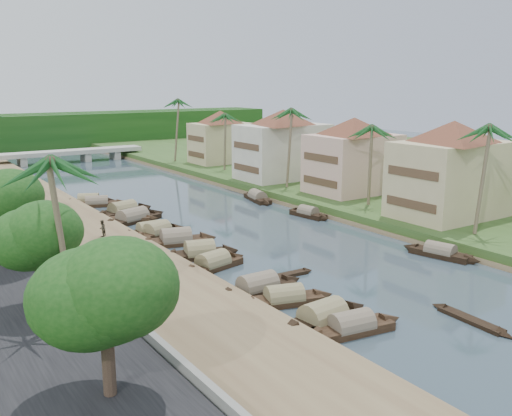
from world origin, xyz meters
TOP-DOWN VIEW (x-y plane):
  - ground at (0.00, 0.00)m, footprint 220.00×220.00m
  - left_bank at (-16.00, 20.00)m, footprint 10.00×180.00m
  - right_bank at (19.00, 20.00)m, footprint 16.00×180.00m
  - retaining_wall at (-20.20, 20.00)m, footprint 0.40×180.00m
  - far_right_fill at (56.00, 20.00)m, footprint 60.00×220.00m
  - treeline at (0.00, 100.00)m, footprint 120.00×14.00m
  - bridge at (0.00, 72.00)m, footprint 28.00×4.00m
  - building_near at (18.99, -2.00)m, footprint 14.85×14.85m
  - building_mid at (19.99, 14.00)m, footprint 14.11×14.11m
  - building_far at (18.99, 28.00)m, footprint 15.59×15.59m
  - building_distant at (19.99, 48.00)m, footprint 12.62×12.62m
  - sampan_0 at (-8.29, -16.13)m, footprint 7.93×2.62m
  - sampan_1 at (-8.92, -14.16)m, footprint 8.39×2.58m
  - sampan_2 at (-8.92, -9.99)m, footprint 7.77×3.62m
  - sampan_3 at (-9.21, -7.08)m, footprint 8.23×1.99m
  - sampan_4 at (-9.20, -0.37)m, footprint 7.81×3.41m
  - sampan_5 at (-8.63, 3.02)m, footprint 7.71×3.78m
  - sampan_6 at (-8.51, 8.04)m, footprint 8.53×3.89m
  - sampan_7 at (-9.08, 12.72)m, footprint 7.61×1.79m
  - sampan_8 at (-8.76, 11.81)m, footprint 7.34×3.88m
  - sampan_9 at (-8.59, 18.82)m, footprint 9.67×4.70m
  - sampan_10 at (-8.89, 19.30)m, footprint 6.60×4.18m
  - sampan_11 at (-8.17, 22.88)m, footprint 8.97×4.26m
  - sampan_12 at (-9.18, 29.21)m, footprint 8.11×4.09m
  - sampan_13 at (-9.64, 30.98)m, footprint 7.43×4.63m
  - sampan_14 at (9.32, -8.82)m, footprint 3.06×7.65m
  - sampan_15 at (9.34, 9.95)m, footprint 2.20×6.65m
  - sampan_16 at (9.62, 20.87)m, footprint 3.21×8.40m
  - canoe_0 at (-0.58, -19.17)m, footprint 1.26×6.67m
  - canoe_1 at (-5.09, -5.39)m, footprint 4.86×0.95m
  - canoe_2 at (-7.24, 24.49)m, footprint 5.20×3.00m
  - palm_0 at (15.00, -8.37)m, footprint 3.20×3.20m
  - palm_1 at (16.00, 6.92)m, footprint 3.20×3.20m
  - palm_2 at (15.00, 21.41)m, footprint 3.20×3.20m
  - palm_3 at (16.00, 39.95)m, footprint 3.20×3.20m
  - palm_4 at (-23.00, -7.46)m, footprint 3.20×3.20m
  - palm_7 at (14.00, 54.00)m, footprint 3.20×3.20m
  - tree_0 at (-24.00, -16.95)m, footprint 5.48×5.48m
  - tree_1 at (-24.00, -4.80)m, footprint 4.70×4.70m
  - tree_2 at (-24.00, 5.19)m, footprint 4.98×4.98m
  - tree_6 at (24.00, 29.64)m, footprint 4.05×4.05m
  - person_near at (-16.72, -3.25)m, footprint 0.70×0.64m
  - person_far at (-14.37, 12.02)m, footprint 0.98×0.97m

SIDE VIEW (x-z plane):
  - ground at x=0.00m, z-range 0.00..0.00m
  - canoe_0 at x=-0.58m, z-range -0.34..0.54m
  - canoe_2 at x=-7.24m, z-range -0.29..0.49m
  - canoe_1 at x=-5.09m, z-range -0.29..0.49m
  - left_bank at x=-16.00m, z-range 0.00..0.80m
  - sampan_15 at x=9.34m, z-range -0.50..1.31m
  - sampan_14 at x=9.32m, z-range -0.53..1.34m
  - sampan_10 at x=-8.89m, z-range -0.54..1.35m
  - sampan_12 at x=-9.18m, z-range -0.57..1.39m
  - sampan_16 at x=9.62m, z-range -0.61..1.43m
  - sampan_2 at x=-8.92m, z-range -0.61..1.43m
  - sampan_7 at x=-9.08m, z-range -0.61..1.44m
  - sampan_0 at x=-8.29m, z-range -0.62..1.45m
  - sampan_13 at x=-9.64m, z-range -0.62..1.45m
  - sampan_4 at x=-9.20m, z-range -0.67..1.50m
  - sampan_3 at x=-9.21m, z-range -0.69..1.52m
  - sampan_8 at x=-8.76m, z-range -0.69..1.53m
  - sampan_9 at x=-8.59m, z-range -0.78..1.62m
  - sampan_5 at x=-8.63m, z-range -0.77..1.61m
  - sampan_1 at x=-8.92m, z-range -0.79..1.64m
  - sampan_6 at x=-8.51m, z-range -0.80..1.65m
  - sampan_11 at x=-8.17m, z-range -0.82..1.66m
  - far_right_fill at x=56.00m, z-range 0.00..1.15m
  - right_bank at x=19.00m, z-range 0.00..1.20m
  - retaining_wall at x=-20.20m, z-range 0.80..1.90m
  - person_far at x=-14.37m, z-range 0.80..2.40m
  - person_near at x=-16.72m, z-range 0.80..2.41m
  - bridge at x=0.00m, z-range 0.52..2.92m
  - treeline at x=0.00m, z-range 0.00..8.00m
  - tree_6 at x=24.00m, z-range 2.58..8.88m
  - building_distant at x=19.99m, z-range 1.28..10.48m
  - tree_1 at x=-24.00m, z-range 2.73..9.40m
  - building_mid at x=19.99m, z-range 1.28..10.98m
  - tree_0 at x=-24.00m, z-range 2.66..9.83m
  - building_near at x=18.99m, z-range 1.28..11.48m
  - building_far at x=18.99m, z-range 1.28..11.48m
  - tree_2 at x=-24.00m, z-range 2.96..10.35m
  - palm_3 at x=16.00m, z-range 4.71..15.23m
  - palm_1 at x=16.00m, z-range 4.77..15.41m
  - palm_4 at x=-23.00m, z-range 5.22..16.40m
  - palm_0 at x=15.00m, z-range 5.24..16.89m
  - palm_2 at x=15.00m, z-range 5.41..17.43m
  - palm_7 at x=14.00m, z-range 5.64..18.13m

